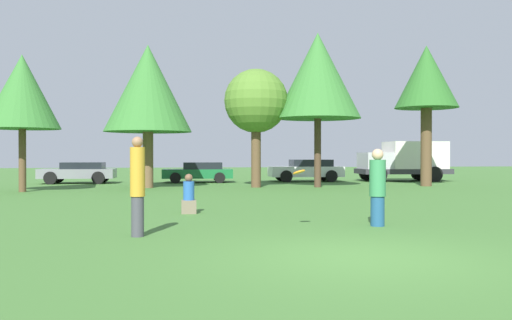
{
  "coord_description": "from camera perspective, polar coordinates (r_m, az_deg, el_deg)",
  "views": [
    {
      "loc": [
        -2.81,
        -7.94,
        1.57
      ],
      "look_at": [
        -0.98,
        4.4,
        1.45
      ],
      "focal_mm": 37.95,
      "sensor_mm": 36.0,
      "label": 1
    }
  ],
  "objects": [
    {
      "name": "parked_car_grey",
      "position": [
        31.29,
        -18.15,
        -1.2
      ],
      "size": [
        4.03,
        2.02,
        1.16
      ],
      "rotation": [
        0.0,
        0.0,
        3.12
      ],
      "color": "slate",
      "rests_on": "ground"
    },
    {
      "name": "frisbee",
      "position": [
        11.42,
        4.55,
        -1.27
      ],
      "size": [
        0.28,
        0.26,
        0.15
      ],
      "color": "orange"
    },
    {
      "name": "tree_1",
      "position": [
        26.46,
        -11.32,
        7.36
      ],
      "size": [
        4.16,
        4.16,
        6.82
      ],
      "color": "brown",
      "rests_on": "ground"
    },
    {
      "name": "tree_0",
      "position": [
        25.08,
        -23.42,
        6.58
      ],
      "size": [
        3.15,
        3.15,
        5.83
      ],
      "color": "brown",
      "rests_on": "ground"
    },
    {
      "name": "person_catcher",
      "position": [
        12.2,
        12.69,
        -2.8
      ],
      "size": [
        0.36,
        0.36,
        1.7
      ],
      "rotation": [
        0.0,
        0.0,
        -2.99
      ],
      "color": "navy",
      "rests_on": "ground"
    },
    {
      "name": "tree_4",
      "position": [
        28.74,
        17.52,
        8.11
      ],
      "size": [
        3.15,
        3.15,
        7.07
      ],
      "color": "brown",
      "rests_on": "ground"
    },
    {
      "name": "ground_plane",
      "position": [
        8.57,
        11.03,
        -10.01
      ],
      "size": [
        120.0,
        120.0,
        0.0
      ],
      "primitive_type": "plane",
      "color": "#3D6B2D"
    },
    {
      "name": "tree_2",
      "position": [
        26.26,
        0.0,
        6.11
      ],
      "size": [
        3.08,
        3.08,
        5.72
      ],
      "color": "brown",
      "rests_on": "ground"
    },
    {
      "name": "parked_car_green",
      "position": [
        30.96,
        -6.06,
        -1.24
      ],
      "size": [
        3.97,
        2.07,
        1.15
      ],
      "rotation": [
        0.0,
        0.0,
        3.12
      ],
      "color": "#196633",
      "rests_on": "ground"
    },
    {
      "name": "parked_car_white",
      "position": [
        32.05,
        5.36,
        -1.03
      ],
      "size": [
        4.3,
        2.17,
        1.29
      ],
      "rotation": [
        0.0,
        0.0,
        3.12
      ],
      "color": "silver",
      "rests_on": "ground"
    },
    {
      "name": "bystander_sitting",
      "position": [
        14.57,
        -7.1,
        -3.9
      ],
      "size": [
        0.39,
        0.33,
        1.06
      ],
      "color": "#726651",
      "rests_on": "ground"
    },
    {
      "name": "delivery_truck_silver",
      "position": [
        33.67,
        15.45,
        0.02
      ],
      "size": [
        5.42,
        2.65,
        2.36
      ],
      "rotation": [
        0.0,
        0.0,
        3.12
      ],
      "color": "#2D2D33",
      "rests_on": "ground"
    },
    {
      "name": "tree_3",
      "position": [
        26.68,
        6.52,
        8.79
      ],
      "size": [
        4.17,
        4.17,
        7.5
      ],
      "color": "#473323",
      "rests_on": "ground"
    },
    {
      "name": "person_thrower",
      "position": [
        10.61,
        -12.38,
        -2.59
      ],
      "size": [
        0.28,
        0.28,
        1.92
      ],
      "rotation": [
        0.0,
        0.0,
        0.15
      ],
      "color": "#3F3F47",
      "rests_on": "ground"
    }
  ]
}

